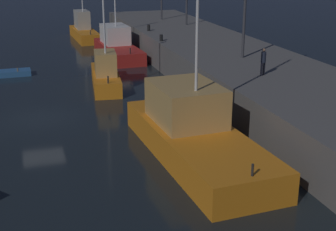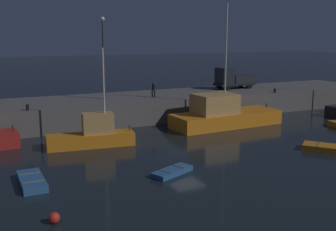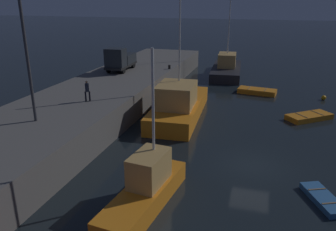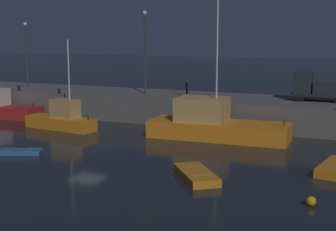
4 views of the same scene
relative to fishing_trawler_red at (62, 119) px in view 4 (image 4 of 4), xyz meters
The scene contains 13 objects.
ground_plane 7.91m from the fishing_trawler_red, 40.27° to the right, with size 320.00×320.00×0.00m, color black.
pier_quay 11.21m from the fishing_trawler_red, 57.72° to the left, with size 64.28×8.62×2.41m.
fishing_trawler_red is the anchor object (origin of this frame).
fishing_boat_white 13.87m from the fishing_trawler_red, ahead, with size 11.57×4.38×11.99m.
dinghy_orange_near 9.42m from the fishing_trawler_red, 71.77° to the right, with size 3.23×2.26×0.37m.
rowboat_blue_far 19.01m from the fishing_trawler_red, 29.60° to the right, with size 3.88×4.25×0.51m.
mooring_buoy_near 26.03m from the fishing_trawler_red, 26.05° to the right, with size 0.49×0.49×0.49m, color orange.
lamp_post_east 17.77m from the fishing_trawler_red, 140.04° to the left, with size 0.44×0.44×7.50m.
lamp_post_central 11.79m from the fishing_trawler_red, 67.94° to the left, with size 0.44×0.44×8.43m.
utility_truck 23.36m from the fishing_trawler_red, 27.16° to the left, with size 5.20×2.25×2.67m.
dockworker 12.23m from the fishing_trawler_red, 42.68° to the left, with size 0.42×0.42×1.66m.
bollard_west 7.31m from the fishing_trawler_red, 128.24° to the left, with size 0.28×0.28×0.54m, color black.
bollard_central 11.81m from the fishing_trawler_red, 149.12° to the left, with size 0.28×0.28×0.59m, color black.
Camera 4 is at (20.35, -30.14, 8.30)m, focal length 51.84 mm.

